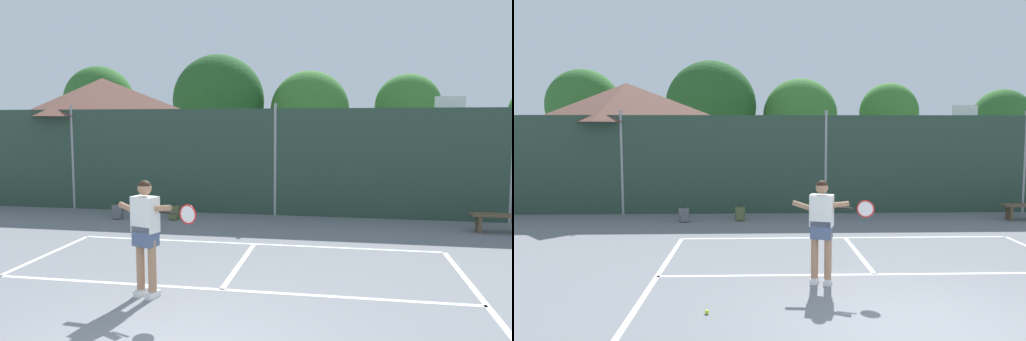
% 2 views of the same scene
% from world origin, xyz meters
% --- Properties ---
extents(ground_plane, '(120.00, 120.00, 0.00)m').
position_xyz_m(ground_plane, '(0.00, 0.00, 0.00)').
color(ground_plane, slate).
extents(court_markings, '(8.30, 11.10, 0.01)m').
position_xyz_m(court_markings, '(0.00, 0.65, 0.00)').
color(court_markings, white).
rests_on(court_markings, ground).
extents(chainlink_fence, '(26.09, 0.09, 3.31)m').
position_xyz_m(chainlink_fence, '(0.00, 9.00, 1.58)').
color(chainlink_fence, '#284233').
rests_on(chainlink_fence, ground).
extents(basketball_hoop, '(0.90, 0.67, 3.55)m').
position_xyz_m(basketball_hoop, '(5.18, 10.65, 2.31)').
color(basketball_hoop, '#284CB2').
rests_on(basketball_hoop, ground).
extents(clubhouse_building, '(5.61, 5.88, 4.45)m').
position_xyz_m(clubhouse_building, '(-7.17, 12.32, 2.30)').
color(clubhouse_building, beige).
rests_on(clubhouse_building, ground).
extents(treeline_backdrop, '(27.26, 4.52, 6.44)m').
position_xyz_m(treeline_backdrop, '(-2.05, 20.71, 3.69)').
color(treeline_backdrop, brown).
rests_on(treeline_backdrop, ground).
extents(tennis_player, '(1.41, 0.42, 1.85)m').
position_xyz_m(tennis_player, '(-1.08, 1.98, 1.11)').
color(tennis_player, silver).
rests_on(tennis_player, ground).
extents(tennis_ball, '(0.07, 0.07, 0.07)m').
position_xyz_m(tennis_ball, '(-2.98, 0.64, 0.03)').
color(tennis_ball, '#CCE033').
rests_on(tennis_ball, ground).
extents(backpack_grey, '(0.32, 0.31, 0.46)m').
position_xyz_m(backpack_grey, '(-4.37, 7.64, 0.19)').
color(backpack_grey, slate).
rests_on(backpack_grey, ground).
extents(backpack_olive, '(0.28, 0.24, 0.46)m').
position_xyz_m(backpack_olive, '(-2.72, 7.81, 0.19)').
color(backpack_olive, '#566038').
rests_on(backpack_olive, ground).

